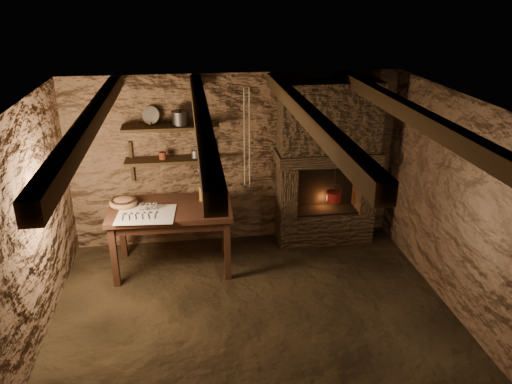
{
  "coord_description": "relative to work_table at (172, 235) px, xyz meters",
  "views": [
    {
      "loc": [
        -0.64,
        -4.53,
        3.45
      ],
      "look_at": [
        0.14,
        0.9,
        1.17
      ],
      "focal_mm": 35.0,
      "sensor_mm": 36.0,
      "label": 1
    }
  ],
  "objects": [
    {
      "name": "back_wall",
      "position": [
        0.9,
        0.72,
        0.73
      ],
      "size": [
        4.5,
        0.04,
        2.4
      ],
      "primitive_type": "cube",
      "color": "brown",
      "rests_on": "floor"
    },
    {
      "name": "drinking_glasses",
      "position": [
        -0.27,
        -0.07,
        0.46
      ],
      "size": [
        0.22,
        0.07,
        0.09
      ],
      "primitive_type": null,
      "color": "white",
      "rests_on": "linen_cloth"
    },
    {
      "name": "pewter_cutlery_row",
      "position": [
        -0.29,
        -0.22,
        0.42
      ],
      "size": [
        0.6,
        0.27,
        0.01
      ],
      "primitive_type": null,
      "rotation": [
        0.0,
        0.0,
        -0.08
      ],
      "color": "gray",
      "rests_on": "linen_cloth"
    },
    {
      "name": "hanging_ropes",
      "position": [
        0.95,
        -0.23,
        1.33
      ],
      "size": [
        0.08,
        0.08,
        1.2
      ],
      "primitive_type": null,
      "color": "tan",
      "rests_on": "ceiling"
    },
    {
      "name": "stoneware_jug",
      "position": [
        0.43,
        0.16,
        0.59
      ],
      "size": [
        0.14,
        0.14,
        0.44
      ],
      "rotation": [
        0.0,
        0.0,
        0.11
      ],
      "color": "#A67620",
      "rests_on": "work_table"
    },
    {
      "name": "linen_cloth",
      "position": [
        -0.29,
        -0.2,
        0.41
      ],
      "size": [
        0.73,
        0.61,
        0.01
      ],
      "primitive_type": "cube",
      "rotation": [
        0.0,
        0.0,
        -0.08
      ],
      "color": "silver",
      "rests_on": "work_table"
    },
    {
      "name": "shelf_lower",
      "position": [
        0.05,
        0.56,
        0.83
      ],
      "size": [
        1.25,
        0.3,
        0.04
      ],
      "primitive_type": "cube",
      "color": "black",
      "rests_on": "back_wall"
    },
    {
      "name": "small_kettle",
      "position": [
        0.36,
        0.56,
        0.9
      ],
      "size": [
        0.16,
        0.14,
        0.15
      ],
      "primitive_type": null,
      "rotation": [
        0.0,
        0.0,
        -0.22
      ],
      "color": "#979892",
      "rests_on": "shelf_lower"
    },
    {
      "name": "floor",
      "position": [
        0.9,
        -1.28,
        -0.47
      ],
      "size": [
        4.5,
        4.5,
        0.0
      ],
      "primitive_type": "plane",
      "color": "black",
      "rests_on": "ground"
    },
    {
      "name": "ceiling",
      "position": [
        0.9,
        -1.28,
        1.93
      ],
      "size": [
        4.5,
        4.0,
        0.04
      ],
      "primitive_type": "cube",
      "color": "black",
      "rests_on": "back_wall"
    },
    {
      "name": "wooden_bowl",
      "position": [
        -0.58,
        0.11,
        0.44
      ],
      "size": [
        0.37,
        0.37,
        0.13
      ],
      "primitive_type": "ellipsoid",
      "rotation": [
        0.0,
        0.0,
        0.04
      ],
      "color": "#8E5F3D",
      "rests_on": "work_table"
    },
    {
      "name": "left_wall",
      "position": [
        -1.35,
        -1.28,
        0.73
      ],
      "size": [
        0.04,
        4.0,
        2.4
      ],
      "primitive_type": "cube",
      "color": "brown",
      "rests_on": "floor"
    },
    {
      "name": "beam_far_left",
      "position": [
        -0.6,
        -1.28,
        1.84
      ],
      "size": [
        0.14,
        3.95,
        0.16
      ],
      "primitive_type": "cube",
      "color": "black",
      "rests_on": "ceiling"
    },
    {
      "name": "beam_mid_left",
      "position": [
        0.4,
        -1.28,
        1.84
      ],
      "size": [
        0.14,
        3.95,
        0.16
      ],
      "primitive_type": "cube",
      "color": "black",
      "rests_on": "ceiling"
    },
    {
      "name": "right_wall",
      "position": [
        3.15,
        -1.28,
        0.73
      ],
      "size": [
        0.04,
        4.0,
        2.4
      ],
      "primitive_type": "cube",
      "color": "brown",
      "rests_on": "floor"
    },
    {
      "name": "tin_pan",
      "position": [
        -0.19,
        0.66,
        1.42
      ],
      "size": [
        0.26,
        0.18,
        0.23
      ],
      "primitive_type": "cylinder",
      "rotation": [
        1.26,
        0.0,
        -0.38
      ],
      "color": "#979892",
      "rests_on": "shelf_upper"
    },
    {
      "name": "red_pot",
      "position": [
        2.26,
        0.44,
        0.23
      ],
      "size": [
        0.24,
        0.24,
        0.54
      ],
      "rotation": [
        0.0,
        0.0,
        0.25
      ],
      "color": "maroon",
      "rests_on": "hearth"
    },
    {
      "name": "hearth",
      "position": [
        2.15,
        0.49,
        0.76
      ],
      "size": [
        1.43,
        0.51,
        2.3
      ],
      "color": "#34271A",
      "rests_on": "floor"
    },
    {
      "name": "rusty_tin",
      "position": [
        -0.08,
        0.56,
        0.9
      ],
      "size": [
        0.12,
        0.12,
        0.09
      ],
      "primitive_type": "cylinder",
      "rotation": [
        0.0,
        0.0,
        0.4
      ],
      "color": "maroon",
      "rests_on": "shelf_lower"
    },
    {
      "name": "work_table",
      "position": [
        0.0,
        0.0,
        0.0
      ],
      "size": [
        1.55,
        0.91,
        0.87
      ],
      "rotation": [
        0.0,
        0.0,
        -0.03
      ],
      "color": "black",
      "rests_on": "floor"
    },
    {
      "name": "iron_stockpot",
      "position": [
        0.19,
        0.56,
        1.38
      ],
      "size": [
        0.29,
        0.29,
        0.17
      ],
      "primitive_type": "cylinder",
      "rotation": [
        0.0,
        0.0,
        -0.41
      ],
      "color": "#2B2826",
      "rests_on": "shelf_upper"
    },
    {
      "name": "shelf_upper",
      "position": [
        0.05,
        0.56,
        1.28
      ],
      "size": [
        1.25,
        0.3,
        0.04
      ],
      "primitive_type": "cube",
      "color": "black",
      "rests_on": "back_wall"
    },
    {
      "name": "beam_far_right",
      "position": [
        2.4,
        -1.28,
        1.84
      ],
      "size": [
        0.14,
        3.95,
        0.16
      ],
      "primitive_type": "cube",
      "color": "black",
      "rests_on": "ceiling"
    },
    {
      "name": "beam_mid_right",
      "position": [
        1.4,
        -1.28,
        1.84
      ],
      "size": [
        0.14,
        3.95,
        0.16
      ],
      "primitive_type": "cube",
      "color": "black",
      "rests_on": "ceiling"
    },
    {
      "name": "front_wall",
      "position": [
        0.9,
        -3.28,
        0.73
      ],
      "size": [
        4.5,
        0.04,
        2.4
      ],
      "primitive_type": "cube",
      "color": "brown",
      "rests_on": "floor"
    }
  ]
}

